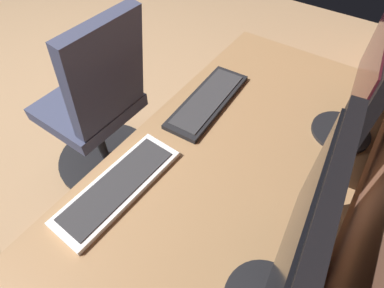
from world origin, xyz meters
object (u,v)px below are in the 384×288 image
at_px(drawer_pedestal, 200,266).
at_px(monitor_primary, 290,265).
at_px(keyboard_main, 118,186).
at_px(keyboard_spare, 208,100).
at_px(office_chair, 98,113).
at_px(monitor_secondary, 369,77).

bearing_deg(drawer_pedestal, monitor_primary, 67.67).
relative_size(drawer_pedestal, monitor_primary, 1.35).
distance_m(monitor_primary, keyboard_main, 0.56).
xyz_separation_m(drawer_pedestal, monitor_primary, (0.10, 0.24, 0.64)).
relative_size(keyboard_spare, office_chair, 0.44).
xyz_separation_m(monitor_primary, keyboard_spare, (-0.53, -0.49, -0.24)).
height_order(keyboard_main, keyboard_spare, same).
distance_m(monitor_primary, office_chair, 1.26).
relative_size(drawer_pedestal, keyboard_spare, 1.63).
bearing_deg(monitor_primary, monitor_secondary, -178.25).
bearing_deg(drawer_pedestal, keyboard_spare, -149.39).
bearing_deg(monitor_primary, drawer_pedestal, -112.33).
xyz_separation_m(keyboard_main, keyboard_spare, (-0.48, 0.02, 0.00)).
height_order(monitor_secondary, keyboard_main, monitor_secondary).
bearing_deg(keyboard_spare, drawer_pedestal, 30.61).
distance_m(monitor_primary, monitor_secondary, 0.65).
bearing_deg(office_chair, monitor_secondary, 103.07).
bearing_deg(monitor_primary, keyboard_main, -94.73).
relative_size(monitor_secondary, keyboard_spare, 1.32).
distance_m(monitor_secondary, office_chair, 1.19).
height_order(monitor_secondary, keyboard_spare, monitor_secondary).
bearing_deg(keyboard_main, keyboard_spare, 178.20).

